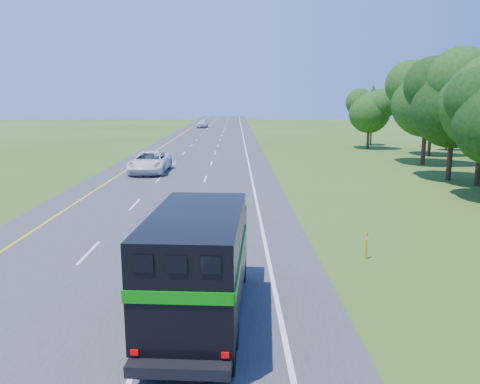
{
  "coord_description": "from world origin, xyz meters",
  "views": [
    {
      "loc": [
        4.21,
        1.6,
        6.23
      ],
      "look_at": [
        4.44,
        25.47,
        1.48
      ],
      "focal_mm": 35.0,
      "sensor_mm": 36.0,
      "label": 1
    }
  ],
  "objects": [
    {
      "name": "delineator",
      "position": [
        9.39,
        19.23,
        0.59
      ],
      "size": [
        0.09,
        0.05,
        1.1
      ],
      "color": "orange",
      "rests_on": "ground"
    },
    {
      "name": "road",
      "position": [
        0.0,
        50.0,
        0.02
      ],
      "size": [
        15.0,
        260.0,
        0.04
      ],
      "primitive_type": "cube",
      "color": "#38383A",
      "rests_on": "ground"
    },
    {
      "name": "horse_truck",
      "position": [
        3.23,
        13.95,
        1.81
      ],
      "size": [
        2.78,
        7.58,
        3.3
      ],
      "rotation": [
        0.0,
        0.0,
        -0.06
      ],
      "color": "black",
      "rests_on": "road"
    },
    {
      "name": "lane_markings",
      "position": [
        0.0,
        50.0,
        0.04
      ],
      "size": [
        11.15,
        260.0,
        0.01
      ],
      "color": "yellow",
      "rests_on": "road"
    },
    {
      "name": "far_car",
      "position": [
        -3.01,
        105.24,
        0.92
      ],
      "size": [
        2.42,
        5.28,
        1.76
      ],
      "primitive_type": "imported",
      "rotation": [
        0.0,
        0.0,
        -0.07
      ],
      "color": "silver",
      "rests_on": "road"
    },
    {
      "name": "white_suv",
      "position": [
        -3.12,
        41.42,
        0.94
      ],
      "size": [
        3.04,
        6.51,
        1.8
      ],
      "primitive_type": "imported",
      "rotation": [
        0.0,
        0.0,
        -0.01
      ],
      "color": "white",
      "rests_on": "road"
    }
  ]
}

